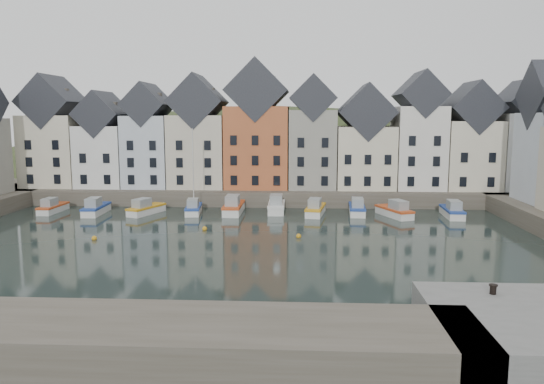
{
  "coord_description": "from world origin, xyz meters",
  "views": [
    {
      "loc": [
        6.07,
        -46.67,
        12.04
      ],
      "look_at": [
        3.29,
        6.0,
        4.43
      ],
      "focal_mm": 35.0,
      "sensor_mm": 36.0,
      "label": 1
    }
  ],
  "objects": [
    {
      "name": "ground",
      "position": [
        0.0,
        0.0,
        0.0
      ],
      "size": [
        260.0,
        260.0,
        0.0
      ],
      "primitive_type": "plane",
      "color": "black",
      "rests_on": "ground"
    },
    {
      "name": "far_quay",
      "position": [
        0.0,
        30.0,
        1.0
      ],
      "size": [
        90.0,
        16.0,
        2.0
      ],
      "primitive_type": "cube",
      "color": "#4A4539",
      "rests_on": "ground"
    },
    {
      "name": "hillside",
      "position": [
        0.02,
        56.0,
        -17.96
      ],
      "size": [
        153.6,
        70.4,
        64.0
      ],
      "color": "#283319",
      "rests_on": "ground"
    },
    {
      "name": "far_terrace",
      "position": [
        3.21,
        28.0,
        8.88
      ],
      "size": [
        72.37,
        8.16,
        17.78
      ],
      "color": "beige",
      "rests_on": "far_quay"
    },
    {
      "name": "mooring_buoys",
      "position": [
        -4.0,
        5.33,
        0.15
      ],
      "size": [
        20.5,
        5.5,
        0.5
      ],
      "color": "orange",
      "rests_on": "ground"
    },
    {
      "name": "boat_a",
      "position": [
        -24.91,
        17.22,
        0.63
      ],
      "size": [
        1.92,
        5.55,
        2.11
      ],
      "rotation": [
        0.0,
        0.0,
        -0.04
      ],
      "color": "silver",
      "rests_on": "ground"
    },
    {
      "name": "boat_b",
      "position": [
        -19.07,
        16.46,
        0.7
      ],
      "size": [
        2.12,
        6.16,
        2.34
      ],
      "rotation": [
        0.0,
        0.0,
        0.04
      ],
      "color": "silver",
      "rests_on": "ground"
    },
    {
      "name": "boat_c",
      "position": [
        -12.92,
        16.71,
        0.66
      ],
      "size": [
        3.81,
        6.06,
        2.23
      ],
      "rotation": [
        0.0,
        0.0,
        -0.38
      ],
      "color": "silver",
      "rests_on": "ground"
    },
    {
      "name": "boat_d",
      "position": [
        -7.07,
        17.37,
        0.69
      ],
      "size": [
        2.33,
        5.74,
        10.68
      ],
      "rotation": [
        0.0,
        0.0,
        0.11
      ],
      "color": "silver",
      "rests_on": "ground"
    },
    {
      "name": "boat_e",
      "position": [
        -2.14,
        17.86,
        0.78
      ],
      "size": [
        2.15,
        6.83,
        2.62
      ],
      "rotation": [
        0.0,
        0.0,
        -0.0
      ],
      "color": "silver",
      "rests_on": "ground"
    },
    {
      "name": "boat_f",
      "position": [
        3.15,
        19.09,
        0.75
      ],
      "size": [
        2.12,
        6.59,
        2.52
      ],
      "rotation": [
        0.0,
        0.0,
        0.01
      ],
      "color": "silver",
      "rests_on": "ground"
    },
    {
      "name": "boat_g",
      "position": [
        8.01,
        17.37,
        0.7
      ],
      "size": [
        2.81,
        6.33,
        2.35
      ],
      "rotation": [
        0.0,
        0.0,
        -0.15
      ],
      "color": "silver",
      "rests_on": "ground"
    },
    {
      "name": "boat_h",
      "position": [
        13.15,
        18.1,
        0.69
      ],
      "size": [
        2.24,
        6.15,
        2.32
      ],
      "rotation": [
        0.0,
        0.0,
        -0.06
      ],
      "color": "silver",
      "rests_on": "ground"
    },
    {
      "name": "boat_i",
      "position": [
        17.52,
        16.58,
        0.7
      ],
      "size": [
        4.01,
        6.35,
        2.34
      ],
      "rotation": [
        0.0,
        0.0,
        0.38
      ],
      "color": "silver",
      "rests_on": "ground"
    },
    {
      "name": "boat_j",
      "position": [
        24.38,
        16.87,
        0.69
      ],
      "size": [
        2.15,
        6.12,
        2.32
      ],
      "rotation": [
        0.0,
        0.0,
        -0.05
      ],
      "color": "silver",
      "rests_on": "ground"
    },
    {
      "name": "mooring_bollard",
      "position": [
        17.09,
        -17.09,
        2.31
      ],
      "size": [
        0.48,
        0.48,
        0.56
      ],
      "color": "black",
      "rests_on": "near_quay"
    }
  ]
}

